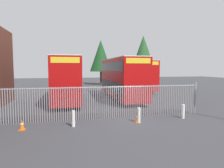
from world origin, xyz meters
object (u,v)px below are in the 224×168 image
bollard_near_left (73,119)px  bollard_near_right (183,111)px  double_decker_bus_near_gate (121,77)px  traffic_cone_mid_forecourt (137,118)px  double_decker_bus_behind_fence_right (136,74)px  bollard_center_front (139,115)px  traffic_cone_by_gate (22,125)px  double_decker_bus_behind_fence_left (66,78)px

bollard_near_left → bollard_near_right: bearing=2.8°
double_decker_bus_near_gate → traffic_cone_mid_forecourt: size_ratio=18.32×
double_decker_bus_near_gate → bollard_near_left: (-5.45, -9.52, -1.95)m
double_decker_bus_behind_fence_right → bollard_center_front: size_ratio=11.38×
double_decker_bus_near_gate → double_decker_bus_behind_fence_right: same height
traffic_cone_by_gate → traffic_cone_mid_forecourt: bearing=0.7°
bollard_near_left → bollard_center_front: same height
bollard_center_front → traffic_cone_by_gate: 6.78m
bollard_center_front → traffic_cone_by_gate: size_ratio=1.61×
bollard_near_right → traffic_cone_by_gate: bollard_near_right is taller
double_decker_bus_behind_fence_right → bollard_center_front: 18.18m
bollard_near_left → bollard_near_right: (7.30, 0.36, 0.00)m
traffic_cone_mid_forecourt → double_decker_bus_behind_fence_right: bearing=70.9°
double_decker_bus_behind_fence_right → traffic_cone_mid_forecourt: size_ratio=18.32×
double_decker_bus_near_gate → traffic_cone_mid_forecourt: bearing=-99.1°
double_decker_bus_behind_fence_left → bollard_center_front: double_decker_bus_behind_fence_left is taller
bollard_near_right → double_decker_bus_behind_fence_left: bearing=130.9°
double_decker_bus_near_gate → double_decker_bus_behind_fence_right: bearing=59.9°
double_decker_bus_behind_fence_left → traffic_cone_by_gate: bearing=-104.2°
bollard_near_left → traffic_cone_by_gate: size_ratio=1.61×
double_decker_bus_behind_fence_left → double_decker_bus_behind_fence_right: same height
double_decker_bus_behind_fence_left → traffic_cone_by_gate: double_decker_bus_behind_fence_left is taller
double_decker_bus_behind_fence_right → traffic_cone_mid_forecourt: (-5.90, -17.01, -2.13)m
bollard_near_left → bollard_near_right: size_ratio=1.00×
bollard_center_front → traffic_cone_by_gate: bearing=179.9°
double_decker_bus_behind_fence_left → traffic_cone_mid_forecourt: bearing=-64.6°
double_decker_bus_near_gate → bollard_near_right: size_ratio=11.38×
bollard_near_right → traffic_cone_mid_forecourt: 3.38m
traffic_cone_mid_forecourt → bollard_near_right: bearing=4.7°
double_decker_bus_near_gate → bollard_center_front: 9.85m
double_decker_bus_near_gate → traffic_cone_mid_forecourt: double_decker_bus_near_gate is taller
bollard_center_front → bollard_near_right: size_ratio=1.00×
bollard_center_front → bollard_near_right: same height
double_decker_bus_near_gate → bollard_near_left: bearing=-119.8°
double_decker_bus_near_gate → double_decker_bus_behind_fence_right: size_ratio=1.00×
double_decker_bus_behind_fence_left → double_decker_bus_behind_fence_right: (10.26, 7.81, 0.00)m
bollard_near_left → traffic_cone_mid_forecourt: bearing=1.2°
double_decker_bus_behind_fence_left → double_decker_bus_behind_fence_right: size_ratio=1.00×
bollard_center_front → double_decker_bus_near_gate: bearing=81.3°
double_decker_bus_near_gate → double_decker_bus_behind_fence_left: same height
traffic_cone_by_gate → double_decker_bus_behind_fence_right: bearing=53.6°
double_decker_bus_behind_fence_left → traffic_cone_by_gate: 9.81m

